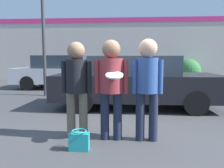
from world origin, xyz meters
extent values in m
plane|color=#3F3F42|center=(0.00, 0.00, 0.00)|extent=(56.00, 56.00, 0.00)
cube|color=beige|center=(0.00, 10.16, 1.99)|extent=(24.00, 0.18, 3.97)
cube|color=#E0337A|center=(0.00, 10.05, 3.82)|extent=(24.00, 0.04, 0.30)
cylinder|color=#665B4C|center=(-0.88, -0.29, 0.40)|extent=(0.15, 0.15, 0.80)
cylinder|color=#665B4C|center=(-0.66, -0.29, 0.40)|extent=(0.15, 0.15, 0.80)
cylinder|color=black|center=(-0.77, -0.29, 1.09)|extent=(0.36, 0.36, 0.57)
cylinder|color=black|center=(-0.99, -0.29, 1.07)|extent=(0.09, 0.09, 0.55)
cylinder|color=black|center=(-0.55, -0.29, 1.07)|extent=(0.09, 0.09, 0.55)
sphere|color=#8C664C|center=(-0.77, -0.29, 1.52)|extent=(0.30, 0.30, 0.30)
cylinder|color=#1E2338|center=(-0.27, -0.34, 0.41)|extent=(0.15, 0.15, 0.82)
cylinder|color=#1E2338|center=(-0.05, -0.34, 0.41)|extent=(0.15, 0.15, 0.82)
cylinder|color=maroon|center=(-0.16, -0.34, 1.10)|extent=(0.40, 0.40, 0.58)
cylinder|color=maroon|center=(-0.40, -0.34, 1.08)|extent=(0.09, 0.09, 0.56)
cylinder|color=maroon|center=(0.08, -0.34, 1.08)|extent=(0.09, 0.09, 0.56)
sphere|color=#8C664C|center=(-0.16, -0.34, 1.55)|extent=(0.31, 0.31, 0.31)
cylinder|color=white|center=(-0.09, -0.63, 1.13)|extent=(0.28, 0.27, 0.11)
cylinder|color=#1E2338|center=(0.33, -0.36, 0.41)|extent=(0.15, 0.15, 0.82)
cylinder|color=#1E2338|center=(0.55, -0.36, 0.41)|extent=(0.15, 0.15, 0.82)
cylinder|color=#2D4C8C|center=(0.44, -0.36, 1.11)|extent=(0.34, 0.34, 0.58)
cylinder|color=#2D4C8C|center=(0.23, -0.36, 1.09)|extent=(0.09, 0.09, 0.56)
cylinder|color=#2D4C8C|center=(0.65, -0.36, 1.09)|extent=(0.09, 0.09, 0.56)
sphere|color=tan|center=(0.44, -0.36, 1.56)|extent=(0.31, 0.31, 0.31)
cube|color=black|center=(0.36, 2.28, 0.61)|extent=(4.59, 1.92, 0.69)
cube|color=#28333D|center=(0.27, 2.28, 1.21)|extent=(2.39, 1.66, 0.51)
cylinder|color=black|center=(1.79, 3.14, 0.31)|extent=(0.62, 0.22, 0.62)
cylinder|color=black|center=(1.79, 1.42, 0.31)|extent=(0.62, 0.22, 0.62)
cylinder|color=black|center=(-1.06, 3.14, 0.31)|extent=(0.62, 0.22, 0.62)
cylinder|color=black|center=(-1.06, 1.42, 0.31)|extent=(0.62, 0.22, 0.62)
cube|color=silver|center=(-2.90, 6.15, 0.62)|extent=(4.50, 1.90, 0.69)
cube|color=#28333D|center=(-2.99, 6.15, 1.25)|extent=(2.34, 1.64, 0.58)
cylinder|color=black|center=(-1.50, 7.00, 0.32)|extent=(0.64, 0.22, 0.64)
cylinder|color=black|center=(-1.50, 5.29, 0.32)|extent=(0.64, 0.22, 0.64)
cylinder|color=black|center=(-4.30, 7.00, 0.32)|extent=(0.64, 0.22, 0.64)
cylinder|color=black|center=(-4.30, 5.29, 0.32)|extent=(0.64, 0.22, 0.64)
cylinder|color=#38383D|center=(-3.00, 4.01, 3.16)|extent=(0.12, 0.12, 6.31)
sphere|color=#387A3D|center=(3.74, 9.28, 0.69)|extent=(1.37, 1.37, 1.37)
cube|color=teal|center=(-0.61, -0.85, 0.14)|extent=(0.30, 0.14, 0.27)
torus|color=teal|center=(-0.61, -0.85, 0.30)|extent=(0.23, 0.23, 0.02)
camera|label=1|loc=(0.11, -3.99, 1.38)|focal=35.00mm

